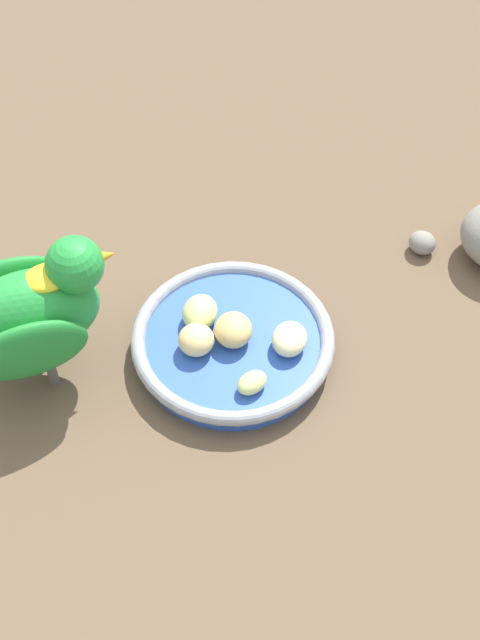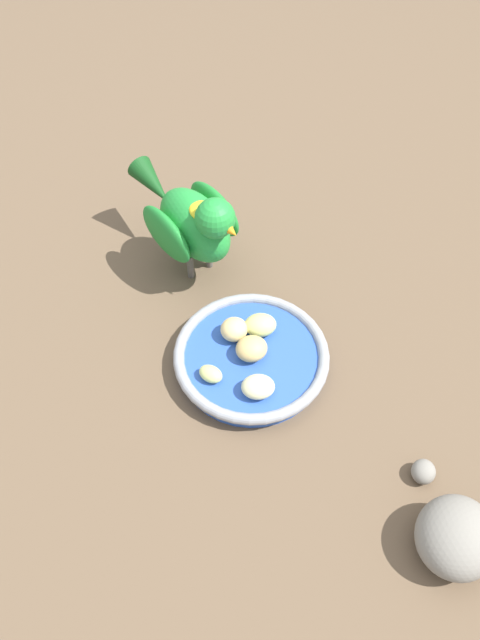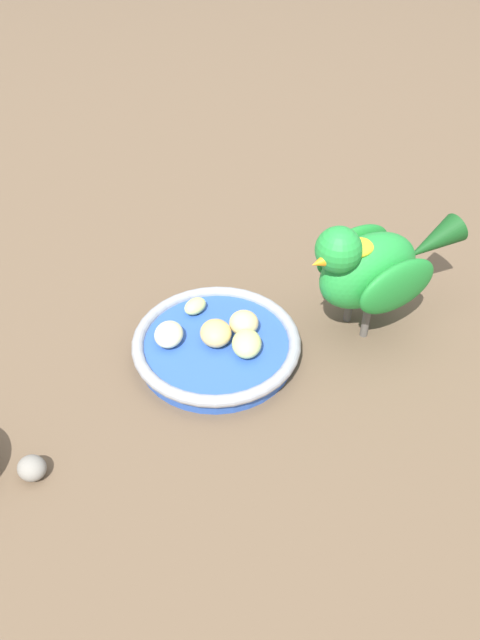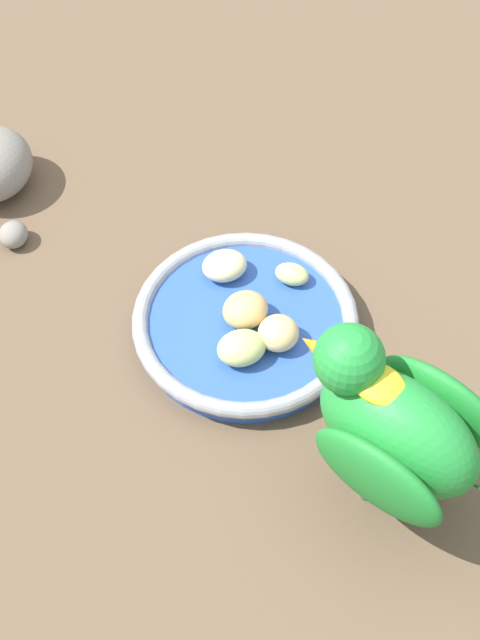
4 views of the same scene
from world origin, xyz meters
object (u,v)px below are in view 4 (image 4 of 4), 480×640
Objects in this scene: apple_piece_0 at (245,310)px; pebble_0 at (13,234)px; apple_piece_4 at (278,333)px; feeding_bowl at (245,324)px; parrot at (404,431)px; apple_piece_3 at (241,348)px; apple_piece_2 at (225,266)px; apple_piece_1 at (290,273)px.

apple_piece_0 is 1.36× the size of pebble_0.
apple_piece_0 is 0.03m from apple_piece_4.
apple_piece_4 is at bearing 106.19° from feeding_bowl.
pebble_0 is at bearing 1.57° from parrot.
parrot reaches higher than apple_piece_4.
apple_piece_3 is (0.02, 0.03, -0.00)m from apple_piece_0.
apple_piece_2 is at bearing -102.92° from apple_piece_0.
apple_piece_0 is at bearing -13.72° from parrot.
parrot is at bearing 91.32° from apple_piece_4.
apple_piece_3 is at bearing 52.42° from apple_piece_0.
parrot is at bearing 94.15° from apple_piece_0.
feeding_bowl is 4.74× the size of apple_piece_3.
pebble_0 is at bearing -46.06° from apple_piece_1.
apple_piece_1 reaches higher than feeding_bowl.
apple_piece_0 is 0.05m from apple_piece_2.
apple_piece_1 is at bearing -163.96° from feeding_bowl.
apple_piece_2 reaches higher than apple_piece_1.
apple_piece_3 reaches higher than feeding_bowl.
feeding_bowl is 0.02m from apple_piece_0.
apple_piece_4 reaches higher than apple_piece_2.
parrot is (-0.01, 0.18, 0.07)m from feeding_bowl.
apple_piece_1 is (-0.06, -0.02, -0.00)m from apple_piece_0.
feeding_bowl is 0.04m from apple_piece_4.
apple_piece_3 is at bearing 113.13° from pebble_0.
apple_piece_1 is 0.76× the size of apple_piece_2.
feeding_bowl is 0.04m from apple_piece_3.
apple_piece_1 reaches higher than pebble_0.
pebble_0 is at bearing -60.79° from apple_piece_4.
apple_piece_1 is 0.25m from pebble_0.
apple_piece_1 is 0.09m from apple_piece_3.
parrot is (0.04, 0.19, 0.06)m from apple_piece_1.
apple_piece_2 is at bearing -38.13° from apple_piece_1.
apple_piece_0 is at bearing -74.11° from apple_piece_4.
apple_piece_2 reaches higher than feeding_bowl.
apple_piece_2 is at bearing -113.23° from apple_piece_3.
apple_piece_1 is (-0.06, -0.02, 0.01)m from feeding_bowl.
feeding_bowl is 6.72× the size of pebble_0.
apple_piece_2 is 0.23m from parrot.
apple_piece_2 is at bearing 131.69° from pebble_0.
pebble_0 is (0.12, -0.20, -0.02)m from apple_piece_0.
apple_piece_0 is 0.23m from pebble_0.
pebble_0 is at bearing -66.87° from apple_piece_3.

